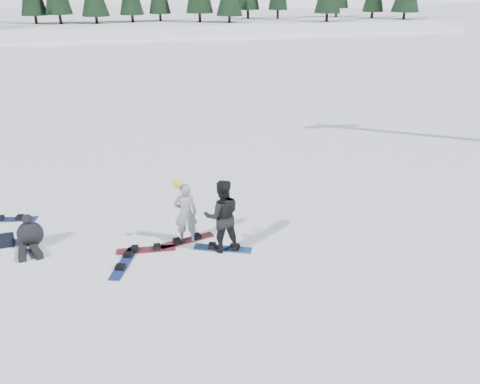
# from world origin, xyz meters

# --- Properties ---
(ground) EXTENTS (420.00, 420.00, 0.00)m
(ground) POSITION_xyz_m (0.00, 0.00, 0.00)
(ground) COLOR white
(ground) RESTS_ON ground
(alpine_backdrop) EXTENTS (412.50, 227.00, 53.20)m
(alpine_backdrop) POSITION_xyz_m (-11.72, 189.17, -13.98)
(alpine_backdrop) COLOR white
(alpine_backdrop) RESTS_ON ground
(snowboarder_woman) EXTENTS (0.65, 0.46, 1.81)m
(snowboarder_woman) POSITION_xyz_m (-1.35, 0.15, 0.85)
(snowboarder_woman) COLOR #939498
(snowboarder_woman) RESTS_ON ground
(snowboarder_man) EXTENTS (1.00, 0.81, 1.93)m
(snowboarder_man) POSITION_xyz_m (-0.52, -0.49, 0.96)
(snowboarder_man) COLOR black
(snowboarder_man) RESTS_ON ground
(seated_rider) EXTENTS (0.78, 1.16, 0.92)m
(seated_rider) POSITION_xyz_m (-5.31, 0.86, 0.35)
(seated_rider) COLOR black
(seated_rider) RESTS_ON ground
(gear_bag) EXTENTS (0.46, 0.31, 0.30)m
(gear_bag) POSITION_xyz_m (-6.01, 1.12, 0.15)
(gear_bag) COLOR black
(gear_bag) RESTS_ON ground
(snowboard_woman) EXTENTS (1.52, 0.63, 0.03)m
(snowboard_woman) POSITION_xyz_m (-1.35, 0.15, 0.01)
(snowboard_woman) COLOR maroon
(snowboard_woman) RESTS_ON ground
(snowboard_man) EXTENTS (1.49, 0.84, 0.03)m
(snowboard_man) POSITION_xyz_m (-0.52, -0.49, 0.01)
(snowboard_man) COLOR #1D5FA0
(snowboard_man) RESTS_ON ground
(snowboard_loose_a) EXTENTS (0.80, 1.50, 0.03)m
(snowboard_loose_a) POSITION_xyz_m (-3.01, -0.55, 0.01)
(snowboard_loose_a) COLOR #1A3C93
(snowboard_loose_a) RESTS_ON ground
(snowboard_loose_b) EXTENTS (1.52, 0.44, 0.03)m
(snowboard_loose_b) POSITION_xyz_m (-2.45, -0.06, 0.01)
(snowboard_loose_b) COLOR maroon
(snowboard_loose_b) RESTS_ON ground
(snowboard_loose_c) EXTENTS (1.53, 0.54, 0.03)m
(snowboard_loose_c) POSITION_xyz_m (-6.14, 2.65, 0.01)
(snowboard_loose_c) COLOR navy
(snowboard_loose_c) RESTS_ON ground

